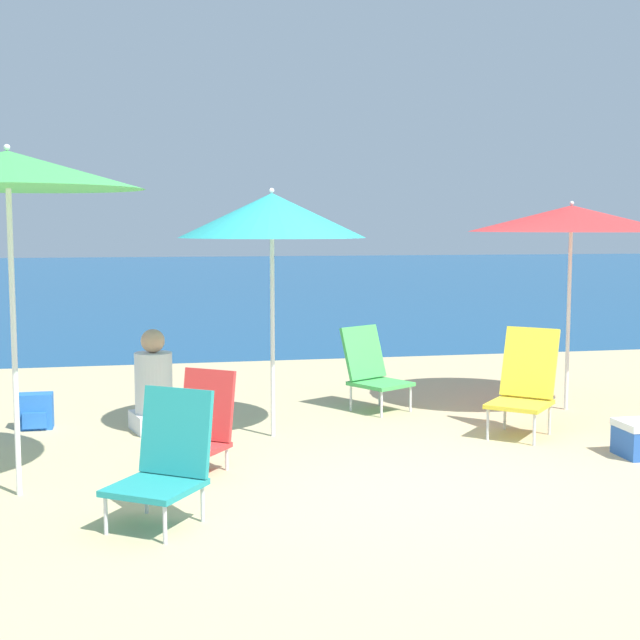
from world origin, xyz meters
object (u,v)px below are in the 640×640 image
(beach_chair_red, at_px, (199,427))
(beach_chair_green, at_px, (372,368))
(beach_chair_teal, at_px, (166,459))
(beach_umbrella_red, at_px, (571,219))
(beach_umbrella_green, at_px, (8,170))
(beach_chair_yellow, at_px, (525,383))
(person_seated_near, at_px, (154,389))
(beach_umbrella_teal, at_px, (272,216))
(backpack_blue, at_px, (36,411))

(beach_chair_red, bearing_deg, beach_chair_green, 81.94)
(beach_chair_teal, bearing_deg, beach_umbrella_red, 67.85)
(beach_chair_teal, height_order, beach_chair_red, beach_chair_teal)
(beach_umbrella_green, relative_size, beach_chair_yellow, 2.55)
(beach_chair_green, xyz_separation_m, person_seated_near, (-2.06, -0.49, -0.04))
(beach_chair_teal, bearing_deg, beach_umbrella_teal, 99.49)
(beach_chair_yellow, xyz_separation_m, person_seated_near, (-3.07, 0.75, -0.08))
(beach_chair_green, bearing_deg, beach_umbrella_teal, -170.81)
(beach_chair_yellow, bearing_deg, beach_umbrella_green, -124.96)
(beach_umbrella_green, height_order, beach_chair_red, beach_umbrella_green)
(beach_umbrella_red, height_order, beach_chair_teal, beach_umbrella_red)
(beach_umbrella_green, relative_size, backpack_blue, 7.36)
(beach_chair_yellow, distance_m, beach_chair_green, 1.60)
(beach_chair_teal, height_order, person_seated_near, person_seated_near)
(beach_chair_teal, xyz_separation_m, beach_chair_green, (2.04, 2.92, 0.02))
(beach_umbrella_teal, distance_m, person_seated_near, 1.81)
(backpack_blue, bearing_deg, beach_chair_teal, -69.10)
(beach_chair_teal, bearing_deg, beach_umbrella_green, 176.46)
(beach_umbrella_red, distance_m, backpack_blue, 5.18)
(beach_umbrella_red, xyz_separation_m, beach_chair_teal, (-3.87, -2.54, -1.44))
(beach_chair_teal, relative_size, beach_chair_red, 1.09)
(person_seated_near, relative_size, backpack_blue, 2.86)
(backpack_blue, bearing_deg, beach_umbrella_teal, -19.25)
(beach_umbrella_red, relative_size, beach_umbrella_teal, 0.96)
(beach_chair_green, bearing_deg, person_seated_near, 163.23)
(beach_chair_green, bearing_deg, beach_umbrella_green, -173.72)
(beach_chair_yellow, relative_size, backpack_blue, 2.89)
(beach_umbrella_red, bearing_deg, beach_umbrella_green, -159.29)
(beach_umbrella_green, height_order, backpack_blue, beach_umbrella_green)
(beach_umbrella_green, xyz_separation_m, beach_chair_yellow, (3.97, 0.95, -1.67))
(beach_chair_yellow, bearing_deg, backpack_blue, -152.68)
(beach_umbrella_green, xyz_separation_m, beach_chair_green, (2.97, 2.19, -1.71))
(beach_umbrella_green, bearing_deg, backpack_blue, 93.06)
(beach_chair_teal, xyz_separation_m, person_seated_near, (-0.03, 2.43, -0.02))
(beach_umbrella_red, bearing_deg, person_seated_near, -178.29)
(beach_chair_yellow, relative_size, person_seated_near, 1.01)
(beach_chair_red, height_order, person_seated_near, person_seated_near)
(beach_umbrella_green, height_order, beach_chair_green, beach_umbrella_green)
(beach_chair_yellow, distance_m, beach_chair_red, 2.84)
(beach_umbrella_green, relative_size, beach_umbrella_teal, 1.10)
(beach_umbrella_green, xyz_separation_m, backpack_blue, (-0.11, 1.99, -1.95))
(beach_umbrella_red, height_order, person_seated_near, beach_umbrella_red)
(beach_umbrella_green, bearing_deg, beach_chair_teal, -38.07)
(beach_umbrella_red, distance_m, beach_chair_teal, 4.85)
(beach_chair_teal, xyz_separation_m, backpack_blue, (-1.04, 2.71, -0.23))
(beach_chair_green, bearing_deg, beach_chair_yellow, -81.22)
(beach_chair_teal, bearing_deg, beach_chair_green, 89.60)
(beach_umbrella_teal, relative_size, backpack_blue, 6.69)
(beach_chair_green, bearing_deg, backpack_blue, 153.64)
(beach_umbrella_green, bearing_deg, person_seated_near, 61.99)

